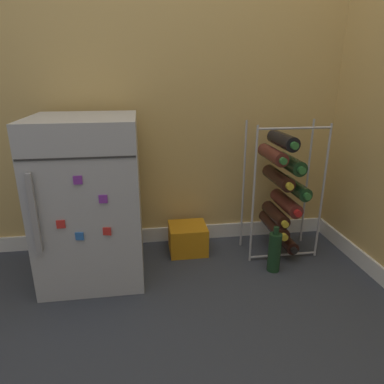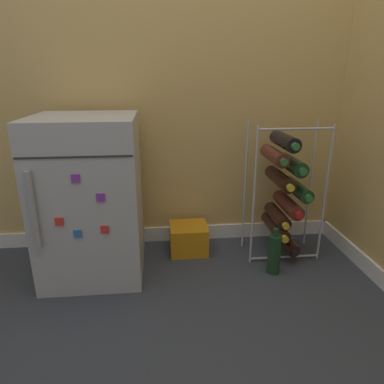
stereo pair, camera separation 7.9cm
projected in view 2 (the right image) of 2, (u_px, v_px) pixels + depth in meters
name	position (u px, v px, depth m)	size (l,w,h in m)	color
ground_plane	(196.00, 295.00, 1.62)	(14.00, 14.00, 0.00)	#333842
wall_back	(184.00, 24.00, 1.80)	(6.83, 0.07, 2.50)	tan
mini_fridge	(91.00, 198.00, 1.71)	(0.49, 0.51, 0.81)	#B7BABF
wine_rack	(284.00, 192.00, 1.88)	(0.40, 0.33, 0.75)	#B2B2B7
soda_box	(189.00, 238.00, 2.00)	(0.21, 0.20, 0.16)	orange
loose_bottle_floor	(274.00, 254.00, 1.77)	(0.07, 0.07, 0.25)	#19381E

